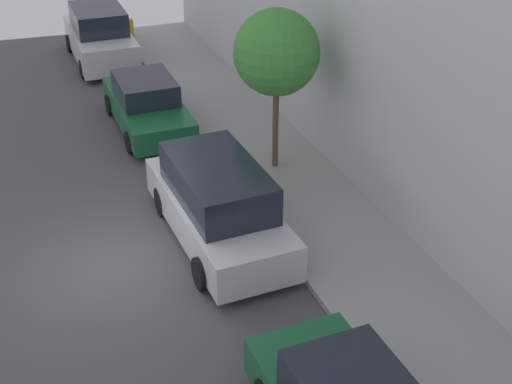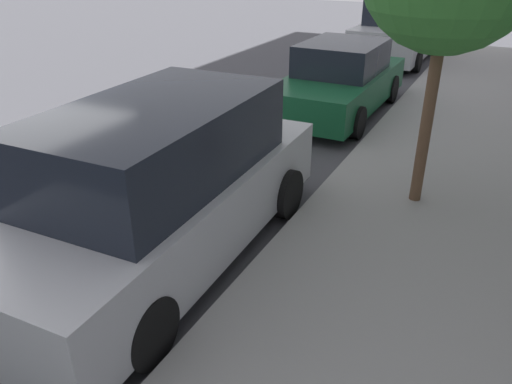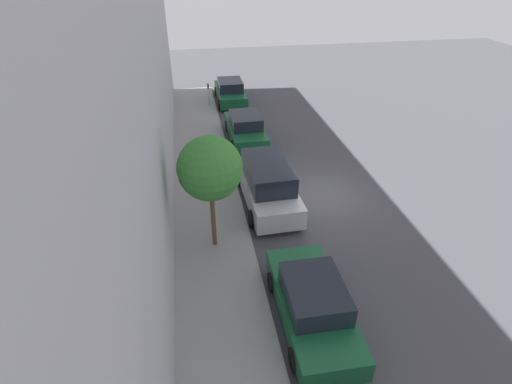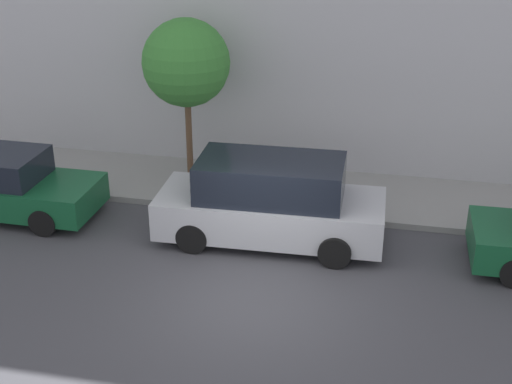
{
  "view_description": "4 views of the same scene",
  "coord_description": "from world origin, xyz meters",
  "px_view_note": "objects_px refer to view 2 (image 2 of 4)",
  "views": [
    {
      "loc": [
        -1.73,
        -12.57,
        8.96
      ],
      "look_at": [
        3.32,
        0.22,
        1.0
      ],
      "focal_mm": 50.0,
      "sensor_mm": 36.0,
      "label": 1
    },
    {
      "loc": [
        5.71,
        -3.95,
        3.42
      ],
      "look_at": [
        3.5,
        0.36,
        1.0
      ],
      "focal_mm": 35.0,
      "sensor_mm": 36.0,
      "label": 2
    },
    {
      "loc": [
        5.35,
        14.06,
        9.34
      ],
      "look_at": [
        3.01,
        0.84,
        1.0
      ],
      "focal_mm": 28.0,
      "sensor_mm": 36.0,
      "label": 3
    },
    {
      "loc": [
        -11.29,
        -2.45,
        7.54
      ],
      "look_at": [
        2.68,
        0.53,
        1.0
      ],
      "focal_mm": 50.0,
      "sensor_mm": 36.0,
      "label": 4
    }
  ],
  "objects_px": {
    "parked_sedan_fourth": "(340,80)",
    "parked_suv_fifth": "(399,30)",
    "fire_hydrant": "(458,38)",
    "parked_minivan_third": "(163,186)"
  },
  "relations": [
    {
      "from": "parked_sedan_fourth",
      "to": "fire_hydrant",
      "type": "height_order",
      "value": "parked_sedan_fourth"
    },
    {
      "from": "parked_suv_fifth",
      "to": "fire_hydrant",
      "type": "height_order",
      "value": "parked_suv_fifth"
    },
    {
      "from": "parked_sedan_fourth",
      "to": "parked_suv_fifth",
      "type": "bearing_deg",
      "value": 91.35
    },
    {
      "from": "parked_minivan_third",
      "to": "parked_suv_fifth",
      "type": "bearing_deg",
      "value": 90.69
    },
    {
      "from": "parked_sedan_fourth",
      "to": "parked_suv_fifth",
      "type": "relative_size",
      "value": 0.93
    },
    {
      "from": "parked_suv_fifth",
      "to": "parked_minivan_third",
      "type": "bearing_deg",
      "value": -89.31
    },
    {
      "from": "parked_minivan_third",
      "to": "parked_sedan_fourth",
      "type": "bearing_deg",
      "value": 90.05
    },
    {
      "from": "parked_suv_fifth",
      "to": "fire_hydrant",
      "type": "xyz_separation_m",
      "value": [
        1.6,
        2.17,
        -0.44
      ]
    },
    {
      "from": "parked_sedan_fourth",
      "to": "fire_hydrant",
      "type": "bearing_deg",
      "value": 80.27
    },
    {
      "from": "parked_minivan_third",
      "to": "fire_hydrant",
      "type": "height_order",
      "value": "parked_minivan_third"
    }
  ]
}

